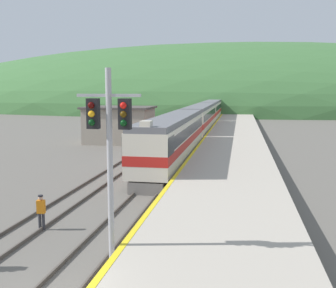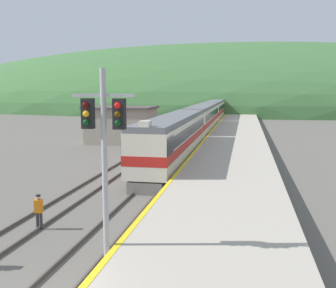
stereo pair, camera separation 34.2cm
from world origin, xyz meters
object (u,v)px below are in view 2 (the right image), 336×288
carriage_fourth (222,105)px  express_train_lead_car (174,138)px  carriage_second (203,118)px  signal_mast_main (104,142)px  carriage_third (215,110)px  track_worker (39,210)px

carriage_fourth → express_train_lead_car: bearing=-90.0°
carriage_second → signal_mast_main: signal_mast_main is taller
carriage_third → carriage_fourth: same height
carriage_second → express_train_lead_car: bearing=-90.0°
carriage_third → carriage_second: bearing=-90.0°
carriage_fourth → track_worker: carriage_fourth is taller
carriage_fourth → track_worker: 86.40m
carriage_third → carriage_fourth: bearing=90.0°
express_train_lead_car → carriage_second: bearing=90.0°
carriage_third → signal_mast_main: bearing=-88.9°
express_train_lead_car → carriage_third: express_train_lead_car is taller
signal_mast_main → express_train_lead_car: bearing=93.6°
carriage_second → track_worker: 40.03m
carriage_fourth → carriage_second: bearing=-90.0°
carriage_fourth → track_worker: size_ratio=13.60×
carriage_second → carriage_fourth: bearing=90.0°
express_train_lead_car → carriage_third: 46.16m
carriage_third → track_worker: size_ratio=13.60×
carriage_second → track_worker: size_ratio=13.60×
carriage_third → express_train_lead_car: bearing=-90.0°
express_train_lead_car → carriage_fourth: 69.39m
express_train_lead_car → carriage_fourth: bearing=90.0°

